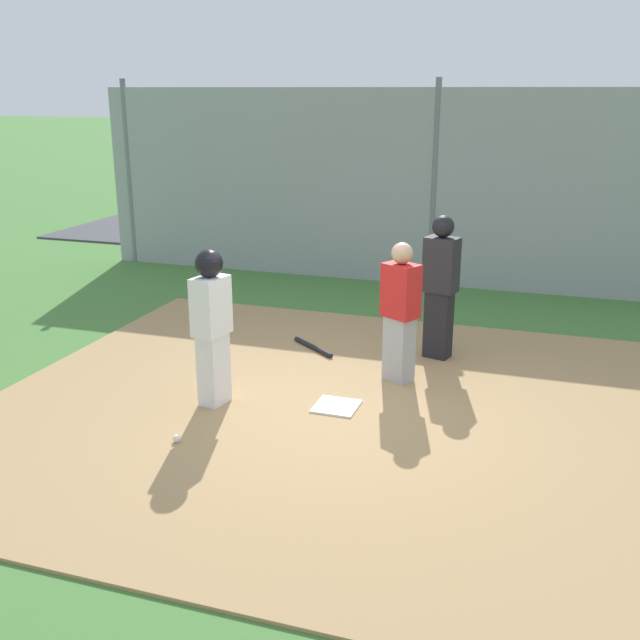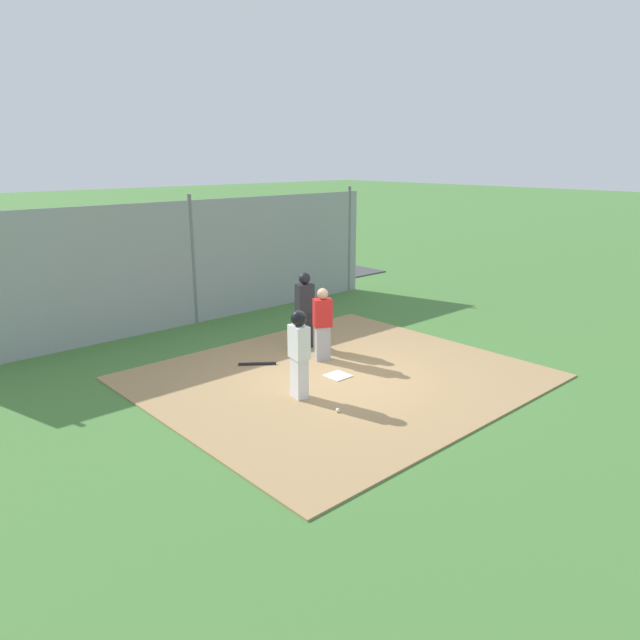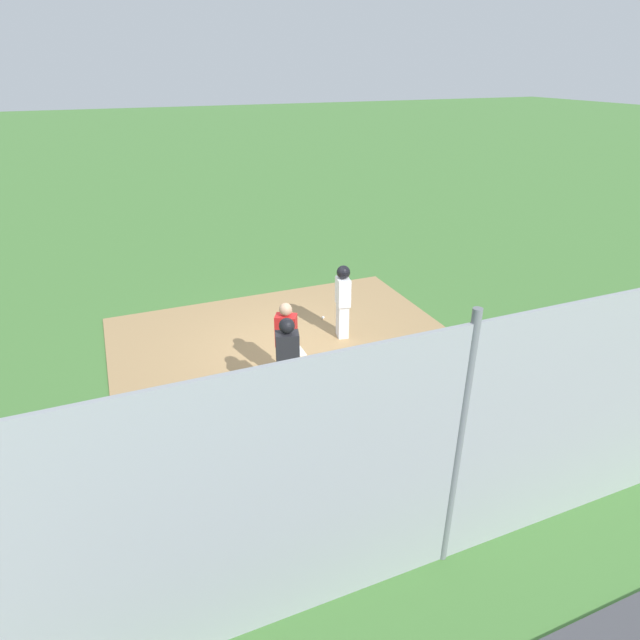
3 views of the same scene
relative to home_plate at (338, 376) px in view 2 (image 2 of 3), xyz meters
The scene contains 12 objects.
ground_plane 0.04m from the home_plate, ahead, with size 140.00×140.00×0.00m, color #477A38.
dirt_infield 0.03m from the home_plate, ahead, with size 7.20×6.40×0.03m, color #A88456.
home_plate is the anchor object (origin of this frame).
catcher 1.31m from the home_plate, 115.41° to the right, with size 0.46×0.41×1.58m.
umpire 2.18m from the home_plate, 111.61° to the right, with size 0.43×0.35×1.74m.
runner 1.57m from the home_plate, 12.81° to the left, with size 0.33×0.42×1.64m.
baseball_bat 1.80m from the home_plate, 63.49° to the right, with size 0.06×0.06×0.79m, color black.
baseball 1.70m from the home_plate, 46.03° to the left, with size 0.07×0.07×0.07m, color white.
backstop_fence 5.62m from the home_plate, 90.00° to the right, with size 12.00×0.10×3.35m.
parking_lot 9.28m from the home_plate, 90.00° to the right, with size 18.00×5.20×0.04m, color #424247.
parked_car_blue 9.20m from the home_plate, 106.96° to the right, with size 4.20×1.89×1.28m.
parked_car_dark 9.99m from the home_plate, 92.76° to the right, with size 4.39×2.32×1.28m.
Camera 2 is at (7.63, 7.84, 4.28)m, focal length 32.84 mm.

